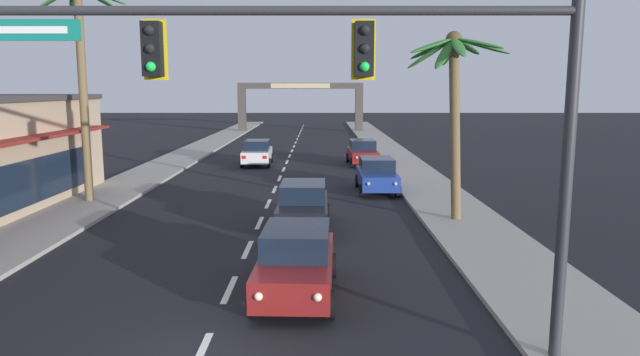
% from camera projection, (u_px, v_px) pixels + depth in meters
% --- Properties ---
extents(sidewalk_right, '(3.20, 110.00, 0.14)m').
position_uv_depth(sidewalk_right, '(423.00, 182.00, 30.50)').
color(sidewalk_right, '#9E998E').
rests_on(sidewalk_right, ground).
extents(sidewalk_left, '(3.20, 110.00, 0.14)m').
position_uv_depth(sidewalk_left, '(134.00, 182.00, 30.54)').
color(sidewalk_left, '#9E998E').
rests_on(sidewalk_left, ground).
extents(lane_markings, '(4.28, 88.84, 0.01)m').
position_uv_depth(lane_markings, '(287.00, 181.00, 31.25)').
color(lane_markings, silver).
rests_on(lane_markings, ground).
extents(traffic_signal_mast, '(10.99, 0.41, 7.24)m').
position_uv_depth(traffic_signal_mast, '(374.00, 86.00, 9.79)').
color(traffic_signal_mast, '#2D2D33').
rests_on(traffic_signal_mast, ground).
extents(sedan_lead_at_stop_bar, '(2.07, 4.50, 1.68)m').
position_uv_depth(sedan_lead_at_stop_bar, '(298.00, 261.00, 13.99)').
color(sedan_lead_at_stop_bar, maroon).
rests_on(sedan_lead_at_stop_bar, ground).
extents(sedan_third_in_queue, '(1.97, 4.46, 1.68)m').
position_uv_depth(sedan_third_in_queue, '(304.00, 205.00, 20.61)').
color(sedan_third_in_queue, black).
rests_on(sedan_third_in_queue, ground).
extents(sedan_oncoming_far, '(2.04, 4.49, 1.68)m').
position_uv_depth(sedan_oncoming_far, '(259.00, 152.00, 37.80)').
color(sedan_oncoming_far, silver).
rests_on(sedan_oncoming_far, ground).
extents(sedan_parked_nearest_kerb, '(2.06, 4.49, 1.68)m').
position_uv_depth(sedan_parked_nearest_kerb, '(364.00, 152.00, 37.88)').
color(sedan_parked_nearest_kerb, maroon).
rests_on(sedan_parked_nearest_kerb, ground).
extents(sedan_parked_mid_kerb, '(1.96, 4.46, 1.68)m').
position_uv_depth(sedan_parked_mid_kerb, '(378.00, 175.00, 28.02)').
color(sedan_parked_mid_kerb, navy).
rests_on(sedan_parked_mid_kerb, ground).
extents(palm_left_second, '(3.89, 3.85, 9.63)m').
position_uv_depth(palm_left_second, '(83.00, 54.00, 24.28)').
color(palm_left_second, brown).
rests_on(palm_left_second, ground).
extents(palm_right_second, '(3.88, 3.90, 7.14)m').
position_uv_depth(palm_right_second, '(455.00, 84.00, 20.87)').
color(palm_right_second, brown).
rests_on(palm_right_second, ground).
extents(town_gateway_arch, '(14.73, 0.90, 5.74)m').
position_uv_depth(town_gateway_arch, '(302.00, 99.00, 66.67)').
color(town_gateway_arch, '#423D38').
rests_on(town_gateway_arch, ground).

